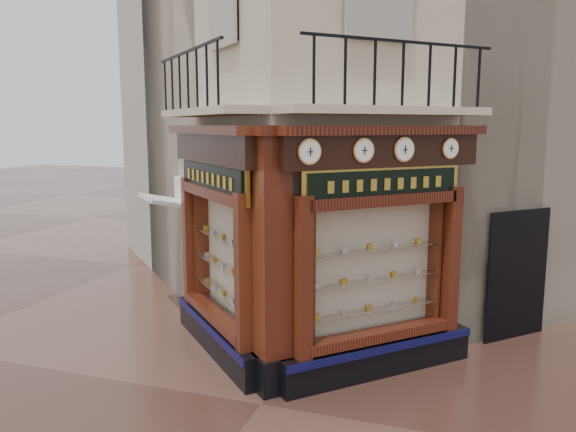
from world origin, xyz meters
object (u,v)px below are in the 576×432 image
at_px(clock_b, 363,150).
at_px(signboard_right, 385,184).
at_px(awning, 168,311).
at_px(signboard_left, 211,178).
at_px(clock_c, 404,150).
at_px(clock_d, 450,148).
at_px(corner_pilaster, 272,265).
at_px(clock_a, 309,152).

relative_size(clock_b, signboard_right, 0.17).
xyz_separation_m(awning, signboard_left, (1.96, -1.70, 3.10)).
height_order(clock_c, clock_d, clock_c).
distance_m(corner_pilaster, awning, 4.78).
relative_size(corner_pilaster, clock_c, 10.54).
xyz_separation_m(clock_a, clock_d, (1.80, 1.80, 0.00)).
height_order(clock_a, signboard_left, clock_a).
relative_size(clock_a, clock_d, 1.12).
bearing_deg(awning, clock_c, -152.22).
bearing_deg(clock_b, corner_pilaster, 161.48).
height_order(corner_pilaster, signboard_right, corner_pilaster).
height_order(clock_c, awning, clock_c).
bearing_deg(corner_pilaster, clock_b, -18.52).
distance_m(clock_a, awning, 6.05).
xyz_separation_m(clock_b, clock_c, (0.52, 0.52, 0.00)).
distance_m(clock_c, awning, 6.49).
relative_size(corner_pilaster, awning, 2.88).
bearing_deg(signboard_left, clock_a, -162.33).
xyz_separation_m(corner_pilaster, clock_d, (2.37, 1.76, 1.67)).
xyz_separation_m(signboard_left, signboard_right, (2.92, -0.00, -0.00)).
bearing_deg(signboard_right, awning, 115.81).
bearing_deg(awning, clock_d, -144.31).
relative_size(corner_pilaster, clock_a, 10.84).
bearing_deg(clock_d, clock_b, 180.00).
relative_size(clock_d, signboard_right, 0.16).
bearing_deg(clock_d, corner_pilaster, 171.68).
relative_size(clock_a, clock_b, 1.01).
height_order(clock_c, signboard_right, clock_c).
relative_size(clock_c, clock_d, 1.15).
bearing_deg(clock_a, signboard_right, 4.60).
bearing_deg(clock_c, awning, 117.78).
relative_size(corner_pilaster, clock_b, 10.99).
distance_m(corner_pilaster, clock_d, 3.39).
distance_m(clock_a, clock_c, 1.63).
bearing_deg(clock_b, signboard_right, 13.09).
xyz_separation_m(corner_pilaster, awning, (-3.42, 2.71, -1.95)).
distance_m(signboard_left, signboard_right, 2.92).
distance_m(clock_b, signboard_right, 0.71).
distance_m(clock_b, signboard_left, 2.75).
xyz_separation_m(clock_a, clock_b, (0.63, 0.63, 0.00)).
bearing_deg(clock_c, clock_a, -180.00).
distance_m(clock_c, signboard_right, 0.59).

